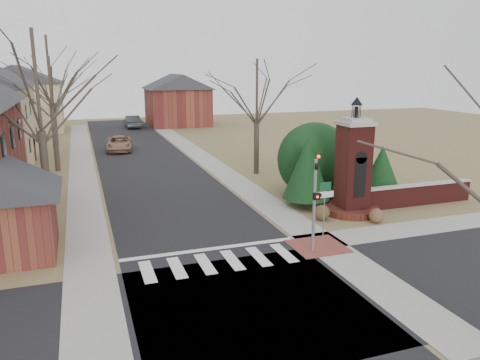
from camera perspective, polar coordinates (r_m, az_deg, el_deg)
name	(u,v)px	position (r m, az deg, el deg)	size (l,w,h in m)	color
ground	(225,270)	(19.36, -1.89, -10.88)	(120.00, 120.00, 0.00)	olive
main_street	(147,165)	(40.00, -11.24, 1.85)	(8.00, 70.00, 0.01)	black
cross_street	(250,304)	(16.82, 1.23, -14.90)	(120.00, 8.00, 0.01)	black
crosswalk_zone	(219,262)	(20.06, -2.57, -9.95)	(8.00, 2.20, 0.02)	silver
stop_bar	(210,249)	(21.39, -3.73, -8.42)	(8.00, 0.35, 0.02)	silver
sidewalk_right_main	(207,161)	(40.99, -4.02, 2.37)	(2.00, 60.00, 0.02)	gray
sidewalk_left	(82,169)	(39.67, -18.69, 1.29)	(2.00, 60.00, 0.02)	gray
curb_apron	(318,246)	(21.95, 9.49, -7.98)	(2.40, 2.40, 0.02)	brown
traffic_signal_pole	(315,196)	(20.55, 9.11, -1.90)	(0.28, 0.41, 4.50)	slate
sign_post	(325,199)	(22.52, 10.28, -2.25)	(0.90, 0.07, 2.75)	slate
brick_gate_monument	(353,175)	(26.67, 13.57, 0.57)	(3.20, 3.20, 6.47)	#501A17
brick_garden_wall	(417,194)	(29.65, 20.77, -1.64)	(7.50, 0.50, 1.30)	#501A17
garage_left	(2,207)	(22.37, -27.00, -2.90)	(4.80, 4.80, 4.29)	brown
house_distant_left	(19,97)	(65.31, -25.35, 9.09)	(10.80, 8.80, 8.53)	tan
house_distant_right	(177,99)	(66.30, -7.65, 9.80)	(8.80, 8.80, 7.30)	brown
evergreen_near	(307,168)	(27.45, 8.17, 1.47)	(2.80, 2.80, 4.10)	#473D33
evergreen_mid	(346,156)	(30.02, 12.78, 2.91)	(3.40, 3.40, 4.70)	#473D33
evergreen_far	(382,168)	(30.45, 16.90, 1.45)	(2.40, 2.40, 3.30)	#473D33
evergreen_mass	(314,157)	(30.43, 9.07, 2.83)	(4.80, 4.80, 4.80)	black
bare_tree_0	(36,74)	(25.91, -23.66, 11.80)	(8.05, 8.05, 11.15)	#473D33
bare_tree_1	(48,66)	(38.88, -22.32, 12.69)	(8.40, 8.40, 11.64)	#473D33
bare_tree_2	(51,77)	(51.90, -22.08, 11.61)	(7.35, 7.35, 10.19)	#473D33
bare_tree_3	(257,85)	(35.21, 2.08, 11.49)	(7.00, 7.00, 9.70)	#473D33
pickup_truck	(119,144)	(47.19, -14.51, 4.32)	(2.33, 5.06, 1.41)	#916B4F
distant_car	(132,122)	(64.62, -13.00, 6.96)	(1.75, 5.01, 1.65)	#35383D
dry_shrub_left	(322,213)	(25.48, 9.94, -3.93)	(0.84, 0.84, 0.84)	#4C3E22
dry_shrub_right	(376,216)	(25.71, 16.28, -4.20)	(0.78, 0.78, 0.78)	brown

